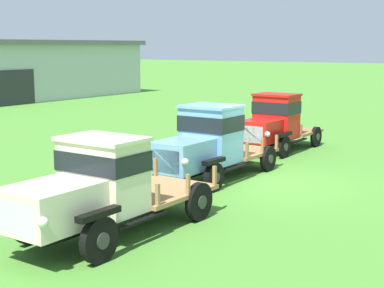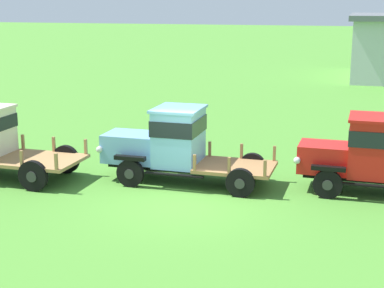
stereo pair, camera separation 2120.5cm
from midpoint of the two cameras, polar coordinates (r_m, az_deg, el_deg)
name	(u,v)px [view 1 (the left image)]	position (r m, az deg, el deg)	size (l,w,h in m)	color
ground_plane	(271,182)	(13.28, -28.16, -12.36)	(240.00, 240.00, 0.00)	#47842D
farm_shed	(5,69)	(45.45, -30.39, 5.14)	(21.43, 10.69, 4.44)	#B2B7BC
vintage_truck_foreground_near	(97,188)	(12.36, -59.98, -12.16)	(5.44, 2.19, 2.17)	black
vintage_truck_second_in_line	(207,142)	(14.08, -35.11, -6.71)	(5.28, 2.03, 2.29)	black
vintage_truck_midrow_center	(274,122)	(17.14, -18.17, -2.89)	(4.66, 1.97, 2.23)	black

